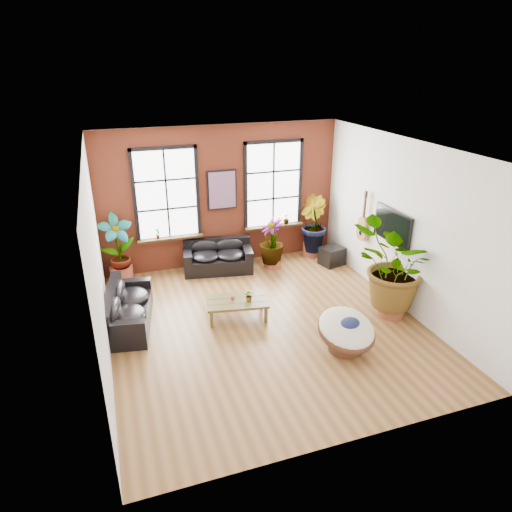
{
  "coord_description": "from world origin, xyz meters",
  "views": [
    {
      "loc": [
        -2.71,
        -7.38,
        4.93
      ],
      "look_at": [
        0.0,
        0.6,
        1.25
      ],
      "focal_mm": 32.0,
      "sensor_mm": 36.0,
      "label": 1
    }
  ],
  "objects": [
    {
      "name": "media_box",
      "position": [
        2.61,
        2.18,
        0.23
      ],
      "size": [
        0.66,
        0.59,
        0.47
      ],
      "rotation": [
        0.0,
        0.0,
        0.25
      ],
      "color": "black",
      "rests_on": "ground"
    },
    {
      "name": "pot_mid",
      "position": [
        1.1,
        2.54,
        0.16
      ],
      "size": [
        0.53,
        0.53,
        0.32
      ],
      "rotation": [
        0.0,
        0.0,
        -0.23
      ],
      "color": "brown",
      "rests_on": "ground"
    },
    {
      "name": "tv_wall_unit",
      "position": [
        2.93,
        0.6,
        1.54
      ],
      "size": [
        0.13,
        1.86,
        1.2
      ],
      "color": "black",
      "rests_on": "room"
    },
    {
      "name": "room",
      "position": [
        0.0,
        0.15,
        1.75
      ],
      "size": [
        6.04,
        6.54,
        3.54
      ],
      "color": "brown",
      "rests_on": "ground"
    },
    {
      "name": "sofa_left",
      "position": [
        -2.63,
        0.88,
        0.34
      ],
      "size": [
        1.12,
        2.03,
        0.76
      ],
      "rotation": [
        0.0,
        0.0,
        1.4
      ],
      "color": "black",
      "rests_on": "ground"
    },
    {
      "name": "floor_plant_back_left",
      "position": [
        -2.61,
        2.88,
        0.92
      ],
      "size": [
        0.92,
        0.73,
        1.53
      ],
      "primitive_type": "imported",
      "rotation": [
        0.0,
        0.0,
        0.24
      ],
      "color": "#124512",
      "rests_on": "ground"
    },
    {
      "name": "papasan_chair",
      "position": [
        1.08,
        -1.29,
        0.41
      ],
      "size": [
        1.23,
        1.24,
        0.8
      ],
      "rotation": [
        0.0,
        0.0,
        0.18
      ],
      "color": "#55301E",
      "rests_on": "ground"
    },
    {
      "name": "floor_plant_right_wall",
      "position": [
        2.56,
        -0.48,
        1.09
      ],
      "size": [
        2.14,
        2.04,
        1.85
      ],
      "primitive_type": "imported",
      "rotation": [
        0.0,
        0.0,
        3.61
      ],
      "color": "#124512",
      "rests_on": "ground"
    },
    {
      "name": "pot_back_right",
      "position": [
        2.39,
        2.9,
        0.18
      ],
      "size": [
        0.6,
        0.6,
        0.36
      ],
      "rotation": [
        0.0,
        0.0,
        0.24
      ],
      "color": "brown",
      "rests_on": "ground"
    },
    {
      "name": "floor_plant_mid",
      "position": [
        1.07,
        2.52,
        0.71
      ],
      "size": [
        0.76,
        0.76,
        1.15
      ],
      "primitive_type": "imported",
      "rotation": [
        0.0,
        0.0,
        4.91
      ],
      "color": "#124512",
      "rests_on": "ground"
    },
    {
      "name": "sill_plant_left",
      "position": [
        -1.65,
        3.13,
        1.04
      ],
      "size": [
        0.17,
        0.17,
        0.27
      ],
      "primitive_type": "imported",
      "rotation": [
        0.0,
        0.0,
        0.79
      ],
      "color": "#124512",
      "rests_on": "room"
    },
    {
      "name": "pot_right_wall",
      "position": [
        2.6,
        -0.48,
        0.21
      ],
      "size": [
        0.57,
        0.57,
        0.42
      ],
      "rotation": [
        0.0,
        0.0,
        -0.01
      ],
      "color": "brown",
      "rests_on": "ground"
    },
    {
      "name": "sofa_back",
      "position": [
        -0.26,
        2.81,
        0.35
      ],
      "size": [
        1.79,
        1.1,
        0.77
      ],
      "rotation": [
        0.0,
        0.0,
        -0.18
      ],
      "color": "black",
      "rests_on": "ground"
    },
    {
      "name": "poster",
      "position": [
        0.0,
        3.18,
        1.95
      ],
      "size": [
        0.74,
        0.06,
        0.98
      ],
      "color": "black",
      "rests_on": "room"
    },
    {
      "name": "coffee_table",
      "position": [
        -0.46,
        0.44,
        0.35
      ],
      "size": [
        1.34,
        0.91,
        0.48
      ],
      "rotation": [
        0.0,
        0.0,
        -0.17
      ],
      "color": "#4E431C",
      "rests_on": "ground"
    },
    {
      "name": "sill_plant_right",
      "position": [
        1.7,
        3.13,
        1.04
      ],
      "size": [
        0.19,
        0.19,
        0.27
      ],
      "primitive_type": "imported",
      "rotation": [
        0.0,
        0.0,
        3.49
      ],
      "color": "#124512",
      "rests_on": "room"
    },
    {
      "name": "table_plant",
      "position": [
        -0.23,
        0.35,
        0.51
      ],
      "size": [
        0.25,
        0.23,
        0.23
      ],
      "primitive_type": "imported",
      "rotation": [
        0.0,
        0.0,
        -0.27
      ],
      "color": "#124512",
      "rests_on": "coffee_table"
    },
    {
      "name": "pot_back_left",
      "position": [
        -2.59,
        2.92,
        0.19
      ],
      "size": [
        0.53,
        0.53,
        0.39
      ],
      "rotation": [
        0.0,
        0.0,
        0.01
      ],
      "color": "brown",
      "rests_on": "ground"
    },
    {
      "name": "floor_plant_back_right",
      "position": [
        2.36,
        2.91,
        0.89
      ],
      "size": [
        0.78,
        0.91,
        1.48
      ],
      "primitive_type": "imported",
      "rotation": [
        0.0,
        0.0,
        1.74
      ],
      "color": "#124512",
      "rests_on": "ground"
    }
  ]
}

